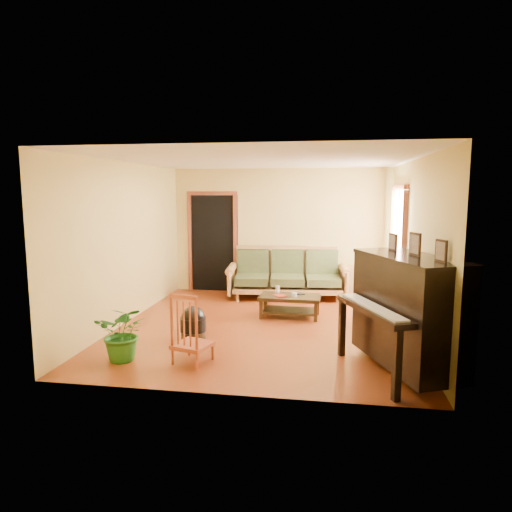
% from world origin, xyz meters
% --- Properties ---
extents(floor, '(5.00, 5.00, 0.00)m').
position_xyz_m(floor, '(0.00, 0.00, 0.00)').
color(floor, '#5C210C').
rests_on(floor, ground).
extents(doorway, '(1.08, 0.16, 2.05)m').
position_xyz_m(doorway, '(-1.45, 2.48, 1.02)').
color(doorway, black).
rests_on(doorway, floor).
extents(window, '(0.12, 1.36, 1.46)m').
position_xyz_m(window, '(2.21, 1.30, 1.50)').
color(window, white).
rests_on(window, right_wall).
extents(sofa, '(2.43, 1.21, 1.01)m').
position_xyz_m(sofa, '(0.20, 2.02, 0.50)').
color(sofa, brown).
rests_on(sofa, floor).
extents(coffee_table, '(1.04, 0.59, 0.37)m').
position_xyz_m(coffee_table, '(0.37, 0.62, 0.19)').
color(coffee_table, black).
rests_on(coffee_table, floor).
extents(armchair, '(0.96, 0.99, 0.87)m').
position_xyz_m(armchair, '(1.95, 0.22, 0.44)').
color(armchair, brown).
rests_on(armchair, floor).
extents(piano, '(1.46, 1.81, 1.39)m').
position_xyz_m(piano, '(1.93, -1.54, 0.70)').
color(piano, black).
rests_on(piano, floor).
extents(footstool, '(0.45, 0.45, 0.36)m').
position_xyz_m(footstool, '(-0.92, -0.76, 0.18)').
color(footstool, black).
rests_on(footstool, floor).
extents(red_chair, '(0.53, 0.56, 0.90)m').
position_xyz_m(red_chair, '(-0.66, -1.66, 0.45)').
color(red_chair, maroon).
rests_on(red_chair, floor).
extents(leaning_frame, '(0.50, 0.17, 0.66)m').
position_xyz_m(leaning_frame, '(1.61, 2.38, 0.33)').
color(leaning_frame, gold).
rests_on(leaning_frame, floor).
extents(ceramic_crock, '(0.24, 0.24, 0.24)m').
position_xyz_m(ceramic_crock, '(2.14, 2.17, 0.12)').
color(ceramic_crock, '#324F96').
rests_on(ceramic_crock, floor).
extents(potted_plant, '(0.73, 0.66, 0.72)m').
position_xyz_m(potted_plant, '(-1.53, -1.73, 0.36)').
color(potted_plant, '#1E5819').
rests_on(potted_plant, floor).
extents(book, '(0.25, 0.27, 0.02)m').
position_xyz_m(book, '(0.14, 0.48, 0.38)').
color(book, maroon).
rests_on(book, coffee_table).
extents(candle, '(0.09, 0.09, 0.12)m').
position_xyz_m(candle, '(0.14, 0.81, 0.43)').
color(candle, silver).
rests_on(candle, coffee_table).
extents(glass_jar, '(0.12, 0.12, 0.06)m').
position_xyz_m(glass_jar, '(0.45, 0.56, 0.40)').
color(glass_jar, silver).
rests_on(glass_jar, coffee_table).
extents(remote, '(0.17, 0.08, 0.02)m').
position_xyz_m(remote, '(0.54, 0.72, 0.38)').
color(remote, black).
rests_on(remote, coffee_table).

